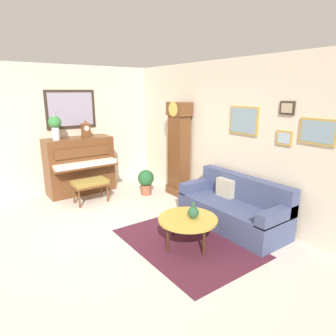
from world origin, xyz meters
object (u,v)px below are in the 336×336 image
object	(u,v)px
piano_bench	(90,184)
potted_plant	(146,180)
couch	(234,208)
flower_vase	(55,125)
coffee_table	(188,220)
piano	(80,165)
mantel_clock	(86,129)
grandfather_clock	(179,152)
green_jug	(193,212)

from	to	relation	value
piano_bench	potted_plant	distance (m)	1.22
couch	flower_vase	xyz separation A→B (m)	(-3.22, -1.96, 1.25)
piano_bench	flower_vase	xyz separation A→B (m)	(-0.76, -0.38, 1.16)
coffee_table	flower_vase	distance (m)	3.59
piano	flower_vase	size ratio (longest dim) A/B	2.48
piano	potted_plant	bearing A→B (deg)	48.06
piano_bench	mantel_clock	bearing A→B (deg)	160.59
grandfather_clock	flower_vase	size ratio (longest dim) A/B	3.50
piano_bench	green_jug	size ratio (longest dim) A/B	2.92
piano_bench	flower_vase	bearing A→B (deg)	-153.40
piano_bench	coffee_table	bearing A→B (deg)	11.56
piano	piano_bench	distance (m)	0.80
piano	grandfather_clock	xyz separation A→B (m)	(1.40, 1.72, 0.33)
piano	green_jug	xyz separation A→B (m)	(3.32, 0.51, -0.11)
flower_vase	potted_plant	world-z (taller)	flower_vase
piano_bench	mantel_clock	size ratio (longest dim) A/B	1.84
flower_vase	green_jug	xyz separation A→B (m)	(3.32, 0.96, -1.04)
mantel_clock	flower_vase	distance (m)	0.66
piano_bench	coffee_table	xyz separation A→B (m)	(2.51, 0.51, -0.00)
mantel_clock	green_jug	world-z (taller)	mantel_clock
couch	mantel_clock	bearing A→B (deg)	-157.86
mantel_clock	flower_vase	xyz separation A→B (m)	(-0.00, -0.65, 0.14)
flower_vase	green_jug	bearing A→B (deg)	16.13
piano	mantel_clock	world-z (taller)	mantel_clock
piano	mantel_clock	size ratio (longest dim) A/B	3.79
couch	coffee_table	xyz separation A→B (m)	(0.06, -1.06, 0.09)
piano	green_jug	bearing A→B (deg)	8.66
piano_bench	couch	bearing A→B (deg)	32.70
piano	potted_plant	xyz separation A→B (m)	(1.00, 1.12, -0.31)
piano	green_jug	world-z (taller)	piano
couch	flower_vase	distance (m)	3.97
grandfather_clock	mantel_clock	world-z (taller)	grandfather_clock
mantel_clock	potted_plant	world-z (taller)	mantel_clock
piano_bench	couch	distance (m)	2.92
piano	grandfather_clock	distance (m)	2.24
coffee_table	green_jug	xyz separation A→B (m)	(0.05, 0.07, 0.12)
piano_bench	flower_vase	world-z (taller)	flower_vase
mantel_clock	coffee_table	bearing A→B (deg)	4.30
piano	green_jug	size ratio (longest dim) A/B	6.00
couch	green_jug	xyz separation A→B (m)	(0.10, -1.00, 0.21)
coffee_table	potted_plant	world-z (taller)	potted_plant
potted_plant	grandfather_clock	bearing A→B (deg)	56.72
green_jug	flower_vase	bearing A→B (deg)	-163.87
piano_bench	green_jug	bearing A→B (deg)	12.75
flower_vase	couch	bearing A→B (deg)	31.32
couch	piano	bearing A→B (deg)	-154.97
couch	coffee_table	bearing A→B (deg)	-86.88
green_jug	piano	bearing A→B (deg)	-171.34
grandfather_clock	potted_plant	distance (m)	0.97
grandfather_clock	flower_vase	distance (m)	2.65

